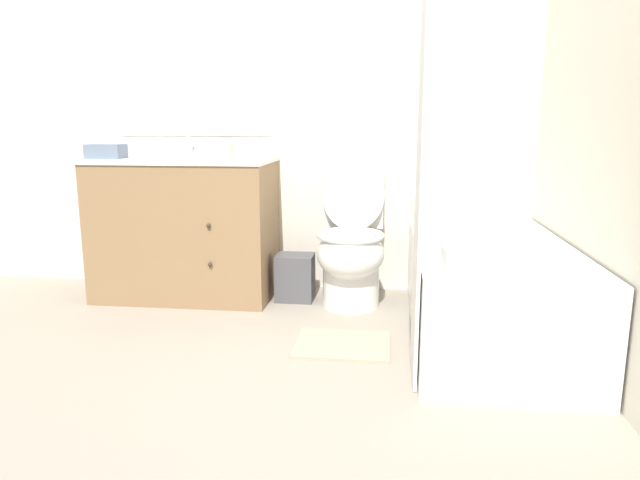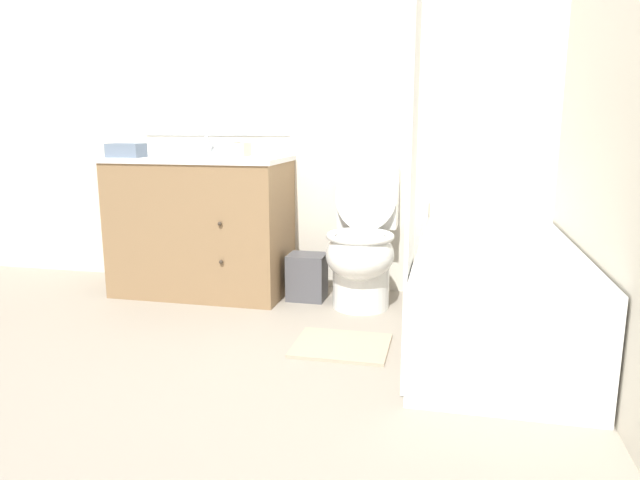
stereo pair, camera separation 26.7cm
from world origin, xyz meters
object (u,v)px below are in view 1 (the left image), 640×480
vanity_cabinet (186,226)px  bath_towel_folded (488,259)px  wastebasket (295,277)px  tissue_box (220,149)px  bath_mat (343,345)px  hand_towel_folded (106,151)px  toilet (352,244)px  bathtub (487,289)px  sink_faucet (193,150)px

vanity_cabinet → bath_towel_folded: (1.61, -1.05, 0.09)m
vanity_cabinet → wastebasket: 0.74m
wastebasket → tissue_box: size_ratio=2.01×
vanity_cabinet → bath_mat: 1.32m
wastebasket → tissue_box: (-0.47, 0.12, 0.75)m
tissue_box → bath_mat: tissue_box is taller
vanity_cabinet → hand_towel_folded: bearing=-157.7°
toilet → vanity_cabinet: bearing=176.8°
hand_towel_folded → bathtub: bearing=-8.9°
vanity_cabinet → sink_faucet: size_ratio=7.53×
vanity_cabinet → bathtub: size_ratio=0.70×
wastebasket → tissue_box: tissue_box is taller
sink_faucet → toilet: sink_faucet is taller
vanity_cabinet → wastebasket: vanity_cabinet is taller
toilet → bath_mat: size_ratio=1.87×
tissue_box → hand_towel_folded: size_ratio=0.68×
bath_towel_folded → bath_mat: bearing=151.2°
bath_towel_folded → bathtub: bearing=79.5°
tissue_box → bath_towel_folded: 1.86m
bathtub → bath_mat: bearing=-161.8°
bathtub → bath_towel_folded: (-0.10, -0.56, 0.28)m
vanity_cabinet → tissue_box: tissue_box is taller
bathtub → wastebasket: bearing=155.5°
sink_faucet → toilet: bearing=-13.9°
toilet → bathtub: (0.70, -0.43, -0.12)m
toilet → tissue_box: size_ratio=6.05×
tissue_box → bath_mat: (0.82, -0.82, -0.89)m
vanity_cabinet → bath_towel_folded: vanity_cabinet is taller
wastebasket → bath_mat: bearing=-63.9°
bathtub → bath_mat: size_ratio=3.40×
hand_towel_folded → bath_mat: hand_towel_folded is taller
bathtub → tissue_box: 1.75m
bathtub → tissue_box: tissue_box is taller
bathtub → sink_faucet: bearing=158.3°
vanity_cabinet → toilet: bearing=-3.2°
bath_mat → vanity_cabinet: bearing=144.8°
toilet → bathtub: size_ratio=0.55×
toilet → bath_mat: (0.00, -0.66, -0.35)m
toilet → hand_towel_folded: size_ratio=4.11×
sink_faucet → bath_towel_folded: 2.07m
sink_faucet → wastebasket: (0.67, -0.21, -0.75)m
hand_towel_folded → bath_mat: (1.41, -0.56, -0.88)m
toilet → sink_faucet: bearing=166.1°
bathtub → hand_towel_folded: bearing=171.1°
tissue_box → bath_towel_folded: (1.41, -1.15, -0.37)m
bathtub → hand_towel_folded: 2.23m
toilet → tissue_box: (-0.81, 0.16, 0.53)m
toilet → wastebasket: bearing=172.7°
vanity_cabinet → tissue_box: 0.51m
sink_faucet → toilet: (1.01, -0.25, -0.52)m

